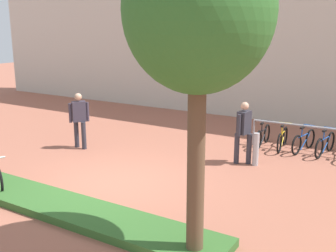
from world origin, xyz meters
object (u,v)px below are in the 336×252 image
tree_sidewalk (199,13)px  bollard_steel (256,149)px  person_suited_dark (79,117)px  bike_rack_cluster (314,142)px  person_suited_navy (244,129)px

tree_sidewalk → bollard_steel: 5.97m
tree_sidewalk → bollard_steel: (-0.69, 4.86, -3.41)m
bollard_steel → person_suited_dark: size_ratio=0.52×
bike_rack_cluster → bollard_steel: size_ratio=4.18×
tree_sidewalk → bike_rack_cluster: bearing=86.3°
person_suited_navy → bike_rack_cluster: bearing=53.3°
bike_rack_cluster → bollard_steel: bollard_steel is taller
bollard_steel → person_suited_navy: 0.64m
bollard_steel → person_suited_navy: (-0.35, -0.05, 0.53)m
bike_rack_cluster → person_suited_navy: 2.54m
bike_rack_cluster → person_suited_dark: (-6.29, -3.19, 0.64)m
person_suited_dark → person_suited_navy: bearing=14.2°
tree_sidewalk → bollard_steel: tree_sidewalk is taller
tree_sidewalk → person_suited_dark: bearing=148.5°
bollard_steel → person_suited_dark: (-5.17, -1.27, 0.53)m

